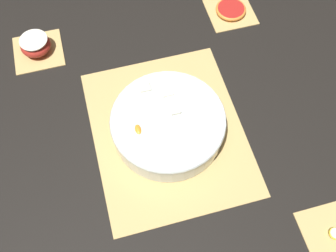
% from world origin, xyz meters
% --- Properties ---
extents(ground_plane, '(6.00, 6.00, 0.00)m').
position_xyz_m(ground_plane, '(0.00, 0.00, 0.00)').
color(ground_plane, black).
extents(bamboo_mat_center, '(0.46, 0.38, 0.01)m').
position_xyz_m(bamboo_mat_center, '(0.00, 0.00, 0.00)').
color(bamboo_mat_center, tan).
rests_on(bamboo_mat_center, ground_plane).
extents(coaster_mat_near_left, '(0.14, 0.14, 0.01)m').
position_xyz_m(coaster_mat_near_left, '(-0.35, -0.29, 0.00)').
color(coaster_mat_near_left, tan).
rests_on(coaster_mat_near_left, ground_plane).
extents(coaster_mat_near_right, '(0.14, 0.14, 0.01)m').
position_xyz_m(coaster_mat_near_right, '(0.35, -0.29, 0.00)').
color(coaster_mat_near_right, tan).
rests_on(coaster_mat_near_right, ground_plane).
extents(coaster_mat_far_right, '(0.14, 0.14, 0.01)m').
position_xyz_m(coaster_mat_far_right, '(0.35, 0.29, 0.00)').
color(coaster_mat_far_right, tan).
rests_on(coaster_mat_far_right, ground_plane).
extents(fruit_salad_bowl, '(0.28, 0.28, 0.08)m').
position_xyz_m(fruit_salad_bowl, '(0.00, 0.00, 0.04)').
color(fruit_salad_bowl, silver).
rests_on(fruit_salad_bowl, bamboo_mat_center).
extents(apple_half, '(0.08, 0.08, 0.05)m').
position_xyz_m(apple_half, '(0.35, 0.29, 0.03)').
color(apple_half, '#B72D23').
rests_on(apple_half, coaster_mat_far_right).
extents(banana_coin_single, '(0.03, 0.03, 0.01)m').
position_xyz_m(banana_coin_single, '(-0.35, -0.29, 0.01)').
color(banana_coin_single, '#F4EABC').
rests_on(banana_coin_single, coaster_mat_near_left).
extents(grapefruit_slice, '(0.09, 0.09, 0.01)m').
position_xyz_m(grapefruit_slice, '(0.35, -0.29, 0.01)').
color(grapefruit_slice, '#B2231E').
rests_on(grapefruit_slice, coaster_mat_near_right).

